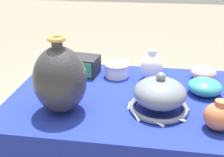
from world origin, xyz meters
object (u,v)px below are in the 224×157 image
at_px(jar_round_terracotta, 218,116).
at_px(bowl_shallow_teal, 205,87).
at_px(vase_tall_bulbous, 60,79).
at_px(vase_dome_bell, 159,96).
at_px(cup_wide_ivory, 117,69).
at_px(bowl_shallow_rose, 204,73).
at_px(mosaic_tile_box, 83,65).
at_px(jar_round_porcelain, 151,66).

bearing_deg(jar_round_terracotta, bowl_shallow_teal, 90.96).
xyz_separation_m(vase_tall_bulbous, vase_dome_bell, (0.38, 0.06, -0.07)).
bearing_deg(cup_wide_ivory, vase_dome_bell, -55.51).
height_order(vase_tall_bulbous, jar_round_terracotta, vase_tall_bulbous).
bearing_deg(bowl_shallow_rose, vase_tall_bulbous, -147.20).
relative_size(vase_tall_bulbous, vase_dome_bell, 1.23).
distance_m(mosaic_tile_box, jar_round_terracotta, 0.73).
bearing_deg(bowl_shallow_teal, mosaic_tile_box, 166.22).
xyz_separation_m(vase_dome_bell, jar_round_porcelain, (-0.04, 0.29, 0.01)).
bearing_deg(vase_dome_bell, bowl_shallow_teal, 40.05).
height_order(vase_tall_bulbous, vase_dome_bell, vase_tall_bulbous).
distance_m(bowl_shallow_rose, cup_wide_ivory, 0.43).
relative_size(vase_dome_bell, mosaic_tile_box, 1.44).
relative_size(bowl_shallow_rose, bowl_shallow_teal, 0.82).
distance_m(vase_tall_bulbous, mosaic_tile_box, 0.38).
relative_size(vase_tall_bulbous, mosaic_tile_box, 1.76).
distance_m(mosaic_tile_box, jar_round_porcelain, 0.35).
relative_size(cup_wide_ivory, jar_round_porcelain, 0.84).
bearing_deg(vase_tall_bulbous, jar_round_porcelain, 45.60).
height_order(mosaic_tile_box, jar_round_terracotta, jar_round_terracotta).
height_order(vase_dome_bell, bowl_shallow_teal, vase_dome_bell).
distance_m(cup_wide_ivory, jar_round_terracotta, 0.59).
bearing_deg(bowl_shallow_rose, jar_round_porcelain, -172.13).
distance_m(vase_dome_bell, jar_round_porcelain, 0.30).
height_order(vase_tall_bulbous, bowl_shallow_teal, vase_tall_bulbous).
distance_m(vase_tall_bulbous, cup_wide_ivory, 0.42).
bearing_deg(vase_tall_bulbous, bowl_shallow_teal, 21.38).
distance_m(bowl_shallow_rose, jar_round_terracotta, 0.43).
xyz_separation_m(bowl_shallow_rose, cup_wide_ivory, (-0.43, -0.02, 0.00)).
height_order(cup_wide_ivory, jar_round_porcelain, jar_round_porcelain).
xyz_separation_m(mosaic_tile_box, bowl_shallow_teal, (0.59, -0.15, -0.01)).
bearing_deg(mosaic_tile_box, jar_round_porcelain, 3.20).
bearing_deg(bowl_shallow_teal, jar_round_terracotta, -89.04).
bearing_deg(jar_round_porcelain, bowl_shallow_rose, 7.87).
distance_m(vase_tall_bulbous, jar_round_terracotta, 0.60).
relative_size(jar_round_terracotta, jar_round_porcelain, 0.74).
height_order(vase_tall_bulbous, mosaic_tile_box, vase_tall_bulbous).
bearing_deg(cup_wide_ivory, jar_round_porcelain, -4.56).
xyz_separation_m(cup_wide_ivory, jar_round_porcelain, (0.17, -0.01, 0.03)).
distance_m(cup_wide_ivory, jar_round_porcelain, 0.18).
relative_size(vase_tall_bulbous, cup_wide_ivory, 2.38).
relative_size(vase_dome_bell, cup_wide_ivory, 1.94).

